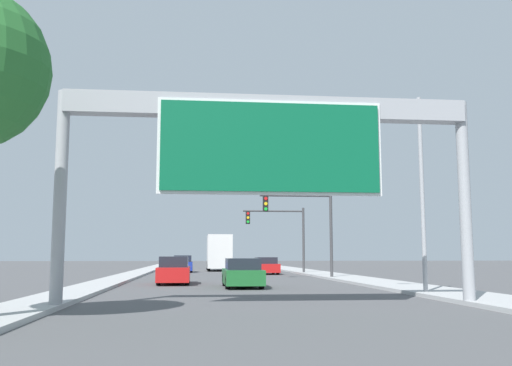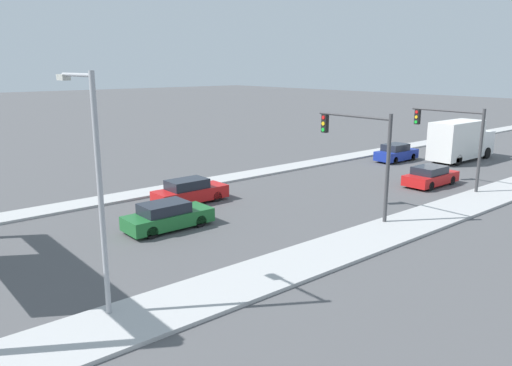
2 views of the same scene
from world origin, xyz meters
The scene contains 11 objects.
sidewalk_right centered at (7.75, 60.00, 0.07)m, with size 3.00×120.00×0.15m.
median_strip_left centered at (-7.25, 60.00, 0.07)m, with size 2.00×120.00×0.15m.
sign_gantry centered at (0.00, 17.87, 5.30)m, with size 13.29×0.73×6.68m.
car_mid_left centered at (3.50, 47.81, 0.67)m, with size 1.86×4.46×1.40m.
car_near_right centered at (0.00, 28.74, 0.68)m, with size 1.82×4.59×1.44m.
car_near_center centered at (-3.50, 53.83, 0.73)m, with size 1.78×4.26×1.55m.
car_far_center centered at (-3.50, 32.35, 0.71)m, with size 1.72×4.64×1.51m.
truck_box_primary centered at (0.00, 58.29, 1.79)m, with size 2.36×7.75×3.55m.
traffic_light_near_intersection centered at (5.12, 38.00, 4.02)m, with size 4.94×0.32×5.87m.
traffic_light_mid_block centered at (4.96, 48.00, 3.85)m, with size 5.25×0.32×5.58m.
street_lamp_right centered at (6.48, 22.49, 4.85)m, with size 2.80×0.28×8.12m.
Camera 1 is at (-2.31, 0.21, 1.62)m, focal length 40.00 mm.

